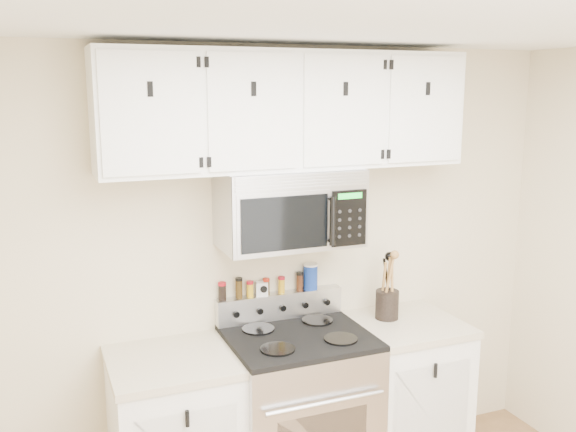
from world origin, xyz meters
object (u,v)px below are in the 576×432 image
object	(u,v)px
range	(298,413)
microwave	(290,208)
salt_canister	(311,276)
utensil_crock	(387,302)

from	to	relation	value
range	microwave	xyz separation A→B (m)	(0.00, 0.13, 1.14)
range	salt_canister	size ratio (longest dim) A/B	7.14
range	microwave	bearing A→B (deg)	89.77
microwave	utensil_crock	xyz separation A→B (m)	(0.61, -0.02, -0.61)
microwave	utensil_crock	distance (m)	0.87
range	microwave	distance (m)	1.15
range	microwave	size ratio (longest dim) A/B	1.45
range	salt_canister	xyz separation A→B (m)	(0.20, 0.28, 0.69)
utensil_crock	salt_canister	world-z (taller)	utensil_crock
range	microwave	world-z (taller)	microwave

